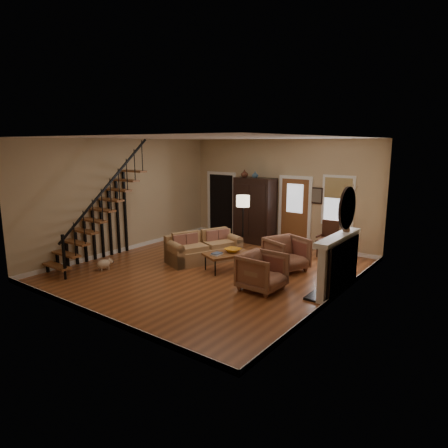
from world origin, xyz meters
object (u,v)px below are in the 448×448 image
Objects in this scene: armoire at (255,210)px; armchair_right at (287,254)px; coffee_table at (228,261)px; floor_lamp at (243,224)px; side_chair at (327,239)px; sofa at (204,248)px; armchair_left at (262,272)px.

armchair_right is (2.21, -1.99, -0.62)m from armoire.
coffee_table is 1.81m from floor_lamp.
armoire is 3.15m from coffee_table.
armoire is 2.06× the size of side_chair.
sofa is 1.96× the size of side_chair.
armoire is 1.82× the size of coffee_table.
coffee_table is at bearing -68.93° from floor_lamp.
sofa is 2.27m from armchair_right.
coffee_table is at bearing 148.57° from armchair_right.
floor_lamp is 2.44m from side_chair.
floor_lamp is (-2.04, 2.27, 0.44)m from armchair_left.
floor_lamp is at bearing 43.84° from armchair_left.
floor_lamp is (-0.61, 1.58, 0.63)m from coffee_table.
coffee_table is at bearing -120.14° from side_chair.
armchair_left is at bearing -149.16° from armchair_right.
armchair_left is at bearing -25.65° from coffee_table.
armchair_left is (2.42, -0.94, 0.04)m from sofa.
side_chair is at bearing -0.08° from armchair_left.
armchair_left reaches higher than coffee_table.
coffee_table is 1.13× the size of side_chair.
floor_lamp reaches higher than armchair_left.
armchair_right is at bearing -100.92° from side_chair.
armchair_right reaches higher than sofa.
armchair_left is at bearing -55.55° from armoire.
armoire is at bearing 107.07° from floor_lamp.
armchair_left is 3.08m from floor_lamp.
armoire is 1.05× the size of sofa.
floor_lamp is at bearing 96.45° from sofa.
coffee_table is 1.27× the size of armchair_left.
floor_lamp is (0.39, -1.28, -0.20)m from armoire.
armoire reaches higher than floor_lamp.
armchair_left is 0.97× the size of armchair_right.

